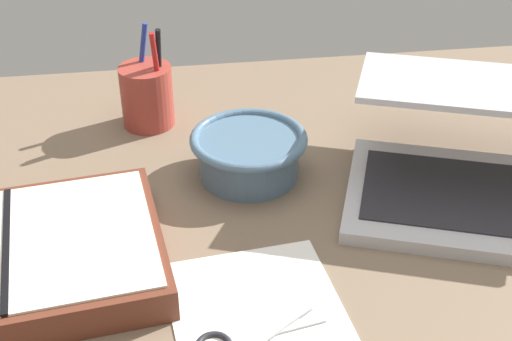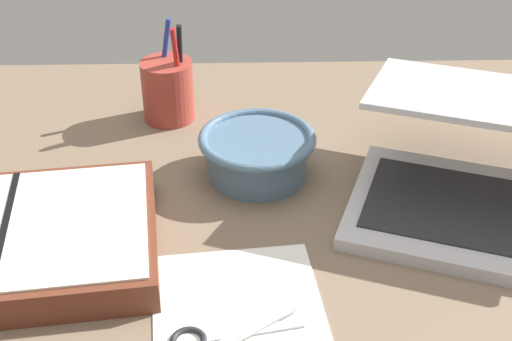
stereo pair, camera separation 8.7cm
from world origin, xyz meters
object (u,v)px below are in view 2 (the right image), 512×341
Objects in this scene: bowl at (257,153)px; pen_cup at (168,90)px; laptop at (494,176)px; planner at (8,242)px.

pen_cup is at bearing 128.73° from bowl.
laptop is 50.04cm from pen_cup.
pen_cup is (-13.39, 16.70, 1.35)cm from bowl.
pen_cup is at bearing 56.90° from planner.
laptop is 1.15× the size of planner.
planner is (-59.32, -7.91, -3.00)cm from laptop.
laptop reaches higher than bowl.
bowl is 21.45cm from pen_cup.
pen_cup reaches higher than laptop.
pen_cup is 37.35cm from planner.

